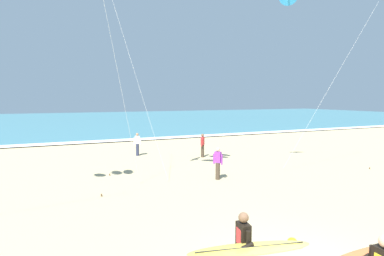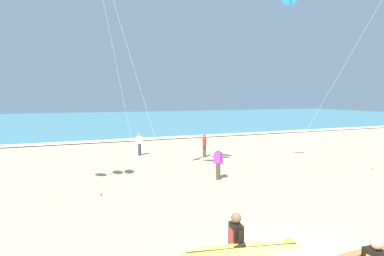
{
  "view_description": "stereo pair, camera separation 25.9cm",
  "coord_description": "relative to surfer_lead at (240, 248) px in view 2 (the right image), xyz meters",
  "views": [
    {
      "loc": [
        -4.95,
        -5.09,
        3.99
      ],
      "look_at": [
        0.79,
        7.91,
        2.62
      ],
      "focal_mm": 29.24,
      "sensor_mm": 36.0,
      "label": 1
    },
    {
      "loc": [
        -4.71,
        -5.2,
        3.99
      ],
      "look_at": [
        0.79,
        7.91,
        2.62
      ],
      "focal_mm": 29.24,
      "sensor_mm": 36.0,
      "label": 2
    }
  ],
  "objects": [
    {
      "name": "ocean_water",
      "position": [
        1.58,
        53.76,
        -1.01
      ],
      "size": [
        160.0,
        60.0,
        0.08
      ],
      "primitive_type": "cube",
      "color": "teal",
      "rests_on": "ground"
    },
    {
      "name": "shoreline_foam",
      "position": [
        1.58,
        24.06,
        -0.97
      ],
      "size": [
        160.0,
        1.67,
        0.01
      ],
      "primitive_type": "cube",
      "color": "white",
      "rests_on": "ocean_water"
    },
    {
      "name": "surfer_lead",
      "position": [
        0.0,
        0.0,
        0.0
      ],
      "size": [
        2.61,
        1.07,
        1.71
      ],
      "color": "black",
      "rests_on": "ground"
    },
    {
      "name": "bystander_red_top",
      "position": [
        5.7,
        13.83,
        -0.24
      ],
      "size": [
        0.36,
        0.39,
        1.59
      ],
      "color": "#4C3D2D",
      "rests_on": "ground"
    },
    {
      "name": "bystander_purple_top",
      "position": [
        3.86,
        8.3,
        -0.24
      ],
      "size": [
        0.34,
        0.41,
        1.59
      ],
      "color": "#4C3D2D",
      "rests_on": "ground"
    },
    {
      "name": "bystander_white_top",
      "position": [
        1.81,
        16.14,
        -0.24
      ],
      "size": [
        0.48,
        0.28,
        1.59
      ],
      "color": "#2D334C",
      "rests_on": "ground"
    },
    {
      "name": "beach_ball",
      "position": [
        2.31,
        1.29,
        -0.91
      ],
      "size": [
        0.28,
        0.28,
        0.28
      ],
      "primitive_type": "sphere",
      "color": "yellow",
      "rests_on": "ground"
    }
  ]
}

